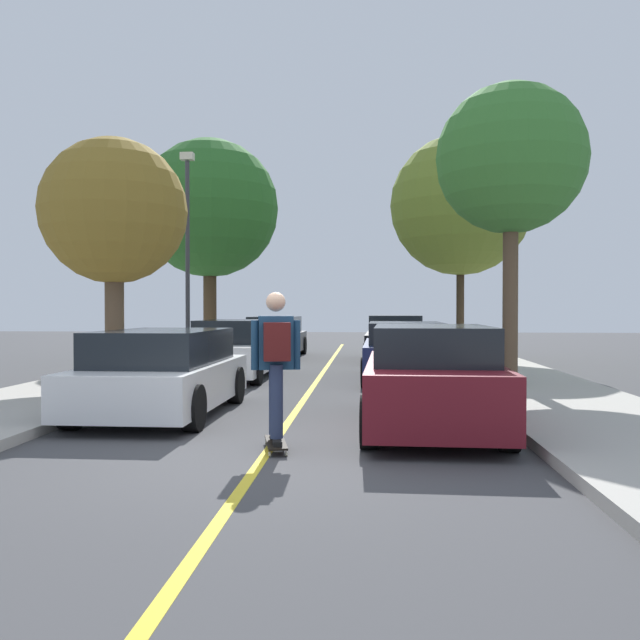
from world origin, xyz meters
The scene contains 16 objects.
ground centered at (0.00, 0.00, 0.00)m, with size 80.00×80.00×0.00m, color #424244.
center_line centered at (0.00, 4.00, 0.00)m, with size 0.12×39.20×0.01m, color gold.
parked_car_left_nearest centered at (-2.04, 2.73, 0.67)m, with size 1.98×4.14×1.33m.
parked_car_left_near centered at (-2.04, 8.28, 0.67)m, with size 1.85×4.21×1.39m.
parked_car_left_far centered at (-2.04, 15.35, 0.68)m, with size 1.90×4.58×1.40m.
parked_car_right_nearest centered at (2.04, 1.78, 0.70)m, with size 1.95×4.32×1.43m.
parked_car_right_near centered at (2.04, 8.04, 0.67)m, with size 2.05×4.53×1.35m.
parked_car_right_far centered at (2.04, 13.90, 0.71)m, with size 2.02×4.44×1.46m.
street_tree_left_nearest centered at (-4.04, 5.89, 3.64)m, with size 2.99×2.99×5.03m.
street_tree_left_near centered at (-4.04, 14.24, 4.96)m, with size 4.54×4.54×7.12m.
street_tree_right_nearest centered at (4.04, 6.22, 4.66)m, with size 3.01×3.01×6.06m.
street_tree_right_near centered at (4.04, 13.50, 4.87)m, with size 4.35×4.35×6.92m.
fire_hydrant centered at (-3.54, 4.00, 0.49)m, with size 0.20×0.20×0.70m.
streetlamp centered at (-3.79, 10.57, 3.45)m, with size 0.36×0.24×5.81m.
skateboard centered at (0.08, 0.25, 0.09)m, with size 0.39×0.87×0.10m.
skateboarder centered at (0.09, 0.21, 1.10)m, with size 0.59×0.71×1.75m.
Camera 1 is at (1.15, -7.51, 1.66)m, focal length 37.46 mm.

